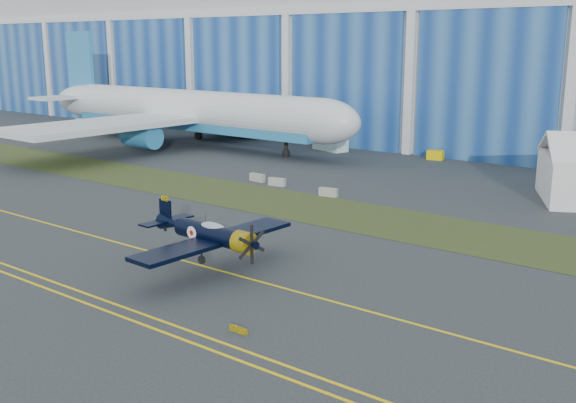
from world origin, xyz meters
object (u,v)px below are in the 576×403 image
Objects in this scene: warbird at (209,233)px; tug at (435,155)px; jetliner at (188,66)px; shipping_container at (330,142)px.

tug is at bearing 101.67° from warbird.
warbird is at bearing -42.12° from jetliner.
shipping_container is 16.27m from tug.
jetliner is (-44.90, 42.08, 9.47)m from warbird.
tug is (-8.04, 52.66, -2.10)m from warbird.
shipping_container is at bearing 176.24° from tug.
warbird is 53.31m from tug.
jetliner is 24.98m from shipping_container.
jetliner reaches higher than shipping_container.
shipping_container is 2.67× the size of tug.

